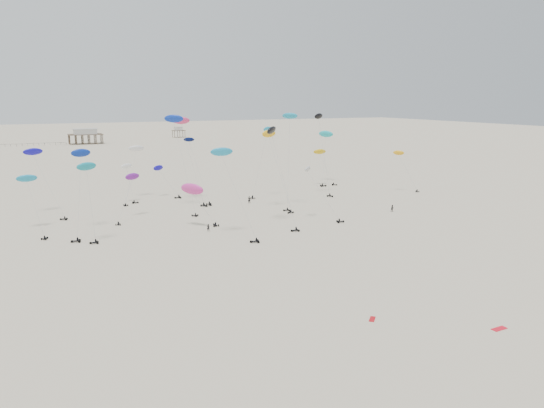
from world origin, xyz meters
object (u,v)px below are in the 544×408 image
pavilion_main (86,137)px  pavilion_small (179,133)px  rig_4 (185,136)px  rig_9 (80,175)px  spectator_0 (208,231)px  rig_0 (322,139)px

pavilion_main → pavilion_small: bearing=23.2°
pavilion_main → rig_4: size_ratio=0.83×
rig_4 → rig_9: size_ratio=1.24×
rig_9 → spectator_0: size_ratio=10.39×
pavilion_small → spectator_0: bearing=-104.2°
rig_0 → spectator_0: rig_0 is taller
rig_0 → rig_4: size_ratio=0.98×
rig_4 → spectator_0: 41.69m
rig_9 → spectator_0: rig_9 is taller
pavilion_small → rig_9: rig_9 is taller
pavilion_small → rig_0: 254.42m
pavilion_small → rig_0: rig_0 is taller
spectator_0 → rig_9: bearing=-6.2°
rig_0 → spectator_0: size_ratio=12.69×
rig_0 → rig_4: bearing=-26.1°
pavilion_main → rig_9: (-26.85, -240.61, 8.50)m
rig_4 → pavilion_small: bearing=-130.4°
pavilion_small → rig_4: bearing=-104.9°
rig_4 → pavilion_main: bearing=-114.3°
pavilion_small → rig_0: size_ratio=0.36×
pavilion_main → pavilion_small: size_ratio=2.33×
spectator_0 → rig_0: bearing=-128.8°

